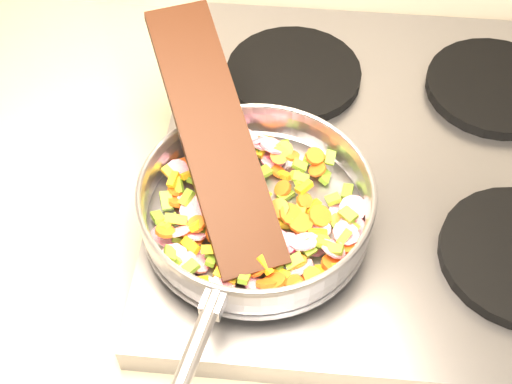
{
  "coord_description": "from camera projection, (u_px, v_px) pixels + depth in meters",
  "views": [
    {
      "loc": [
        -0.82,
        1.05,
        1.63
      ],
      "look_at": [
        -0.87,
        1.54,
        1.01
      ],
      "focal_mm": 50.0,
      "sensor_mm": 36.0,
      "label": 1
    }
  ],
  "objects": [
    {
      "name": "grate_fl",
      "position": [
        278.0,
        237.0,
        0.83
      ],
      "size": [
        0.19,
        0.19,
        0.02
      ],
      "primitive_type": "cylinder",
      "color": "black",
      "rests_on": "cooktop"
    },
    {
      "name": "grate_br",
      "position": [
        495.0,
        87.0,
        0.99
      ],
      "size": [
        0.19,
        0.19,
        0.02
      ],
      "primitive_type": "cylinder",
      "color": "black",
      "rests_on": "cooktop"
    },
    {
      "name": "wooden_spatula",
      "position": [
        214.0,
        133.0,
        0.81
      ],
      "size": [
        0.2,
        0.33,
        0.13
      ],
      "primitive_type": "cube",
      "rotation": [
        0.0,
        -0.34,
        1.98
      ],
      "color": "black",
      "rests_on": "saute_pan"
    },
    {
      "name": "vegetable_heap",
      "position": [
        256.0,
        215.0,
        0.81
      ],
      "size": [
        0.26,
        0.25,
        0.05
      ],
      "color": "#D31448",
      "rests_on": "saute_pan"
    },
    {
      "name": "grate_bl",
      "position": [
        294.0,
        74.0,
        1.0
      ],
      "size": [
        0.19,
        0.19,
        0.02
      ],
      "primitive_type": "cylinder",
      "color": "black",
      "rests_on": "cooktop"
    },
    {
      "name": "cooktop",
      "position": [
        393.0,
        169.0,
        0.93
      ],
      "size": [
        0.6,
        0.6,
        0.04
      ],
      "primitive_type": "cube",
      "color": "#939399",
      "rests_on": "counter_top"
    },
    {
      "name": "saute_pan",
      "position": [
        255.0,
        204.0,
        0.81
      ],
      "size": [
        0.31,
        0.47,
        0.06
      ],
      "rotation": [
        0.0,
        0.0,
        -0.21
      ],
      "color": "#9E9EA5",
      "rests_on": "grate_fl"
    }
  ]
}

